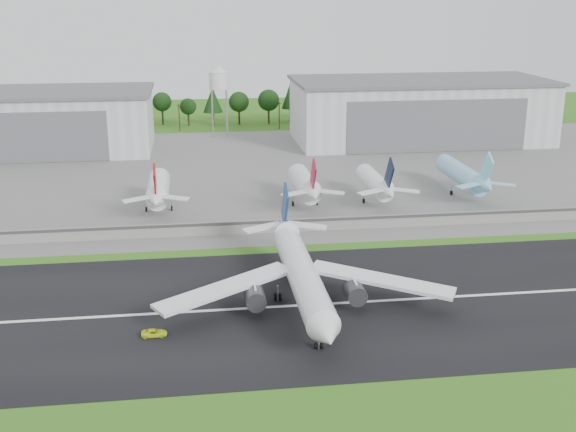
{
  "coord_description": "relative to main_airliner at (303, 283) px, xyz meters",
  "views": [
    {
      "loc": [
        -17.56,
        -116.95,
        58.08
      ],
      "look_at": [
        3.99,
        40.0,
        9.0
      ],
      "focal_mm": 45.0,
      "sensor_mm": 36.0,
      "label": 1
    }
  ],
  "objects": [
    {
      "name": "ground_vehicle",
      "position": [
        -27.98,
        -9.03,
        -4.16
      ],
      "size": [
        4.54,
        2.12,
        1.26
      ],
      "primitive_type": "imported",
      "rotation": [
        0.0,
        0.0,
        1.58
      ],
      "color": "#DDF21C",
      "rests_on": "runway"
    },
    {
      "name": "parked_jet_navy",
      "position": [
        32.01,
        66.98,
        1.15
      ],
      "size": [
        7.36,
        31.29,
        16.54
      ],
      "color": "white",
      "rests_on": "ground"
    },
    {
      "name": "hangar_east",
      "position": [
        72.28,
        155.35,
        7.73
      ],
      "size": [
        102.0,
        47.0,
        25.2
      ],
      "color": "silver",
      "rests_on": "ground"
    },
    {
      "name": "runway",
      "position": [
        -2.72,
        0.44,
        -4.84
      ],
      "size": [
        320.0,
        60.0,
        0.1
      ],
      "primitive_type": "cube",
      "color": "black",
      "rests_on": "ground"
    },
    {
      "name": "ground",
      "position": [
        -2.72,
        -9.56,
        -4.89
      ],
      "size": [
        600.0,
        600.0,
        0.0
      ],
      "primitive_type": "plane",
      "color": "#376718",
      "rests_on": "ground"
    },
    {
      "name": "apron",
      "position": [
        -2.72,
        110.44,
        -4.84
      ],
      "size": [
        320.0,
        150.0,
        0.1
      ],
      "primitive_type": "cube",
      "color": "slate",
      "rests_on": "ground"
    },
    {
      "name": "water_tower",
      "position": [
        -7.72,
        175.44,
        19.66
      ],
      "size": [
        8.4,
        8.4,
        29.4
      ],
      "color": "#99999E",
      "rests_on": "ground"
    },
    {
      "name": "hangar_west",
      "position": [
        -82.72,
        155.35,
        6.74
      ],
      "size": [
        97.0,
        44.0,
        23.2
      ],
      "color": "silver",
      "rests_on": "ground"
    },
    {
      "name": "blast_fence",
      "position": [
        -2.72,
        45.42,
        -3.09
      ],
      "size": [
        240.0,
        0.61,
        3.5
      ],
      "color": "gray",
      "rests_on": "ground"
    },
    {
      "name": "parked_jet_skyblue",
      "position": [
        60.19,
        72.01,
        1.3
      ],
      "size": [
        7.36,
        37.29,
        16.76
      ],
      "color": "#89CCEE",
      "rests_on": "ground"
    },
    {
      "name": "parked_jet_red_b",
      "position": [
        11.38,
        67.02,
        1.45
      ],
      "size": [
        7.36,
        31.29,
        16.87
      ],
      "color": "white",
      "rests_on": "ground"
    },
    {
      "name": "treeline",
      "position": [
        -2.72,
        205.44,
        -4.89
      ],
      "size": [
        320.0,
        16.0,
        22.0
      ],
      "primitive_type": null,
      "color": "black",
      "rests_on": "ground"
    },
    {
      "name": "runway_centerline",
      "position": [
        -2.72,
        0.44,
        -4.78
      ],
      "size": [
        220.0,
        1.0,
        0.02
      ],
      "primitive_type": "cube",
      "color": "white",
      "rests_on": "runway"
    },
    {
      "name": "main_airliner",
      "position": [
        0.0,
        0.0,
        0.0
      ],
      "size": [
        57.29,
        59.01,
        18.17
      ],
      "rotation": [
        0.0,
        0.0,
        3.14
      ],
      "color": "white",
      "rests_on": "runway"
    },
    {
      "name": "utility_poles",
      "position": [
        -2.72,
        190.44,
        -4.89
      ],
      "size": [
        230.0,
        3.0,
        12.0
      ],
      "primitive_type": null,
      "color": "black",
      "rests_on": "ground"
    },
    {
      "name": "parked_jet_red_a",
      "position": [
        -29.7,
        67.02,
        1.45
      ],
      "size": [
        7.36,
        31.29,
        16.86
      ],
      "color": "white",
      "rests_on": "ground"
    }
  ]
}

